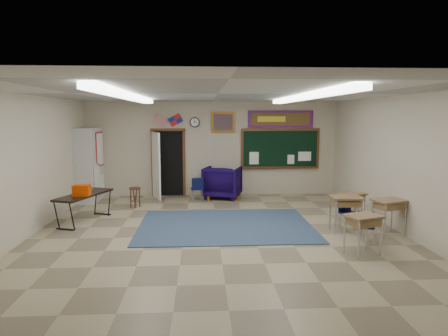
{
  "coord_description": "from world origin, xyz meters",
  "views": [
    {
      "loc": [
        -0.35,
        -8.26,
        2.55
      ],
      "look_at": [
        0.21,
        1.5,
        1.27
      ],
      "focal_mm": 32.0,
      "sensor_mm": 36.0,
      "label": 1
    }
  ],
  "objects": [
    {
      "name": "wall_clock",
      "position": [
        -0.55,
        4.47,
        2.35
      ],
      "size": [
        0.32,
        0.05,
        0.32
      ],
      "color": "black",
      "rests_on": "back_wall"
    },
    {
      "name": "bulletin_board",
      "position": [
        2.2,
        4.47,
        2.45
      ],
      "size": [
        2.1,
        0.05,
        0.55
      ],
      "color": "red",
      "rests_on": "back_wall"
    },
    {
      "name": "student_desk_back_left",
      "position": [
        2.61,
        -1.31,
        0.42
      ],
      "size": [
        0.75,
        0.66,
        0.75
      ],
      "rotation": [
        0.0,
        0.0,
        0.35
      ],
      "color": "brown",
      "rests_on": "floor"
    },
    {
      "name": "student_chair_desk_a",
      "position": [
        2.9,
        -0.72,
        0.35
      ],
      "size": [
        0.45,
        0.45,
        0.71
      ],
      "primitive_type": null,
      "rotation": [
        0.0,
        0.0,
        2.81
      ],
      "color": "black",
      "rests_on": "floor"
    },
    {
      "name": "left_wall",
      "position": [
        -4.0,
        0.0,
        1.5
      ],
      "size": [
        0.04,
        9.0,
        3.0
      ],
      "primitive_type": "cube",
      "color": "beige",
      "rests_on": "floor"
    },
    {
      "name": "back_wall",
      "position": [
        0.0,
        4.5,
        1.5
      ],
      "size": [
        8.0,
        0.04,
        3.0
      ],
      "primitive_type": "cube",
      "color": "beige",
      "rests_on": "floor"
    },
    {
      "name": "right_wall",
      "position": [
        4.0,
        0.0,
        1.5
      ],
      "size": [
        0.04,
        9.0,
        3.0
      ],
      "primitive_type": "cube",
      "color": "beige",
      "rests_on": "floor"
    },
    {
      "name": "doorway",
      "position": [
        -1.5,
        4.35,
        1.06
      ],
      "size": [
        1.1,
        0.89,
        2.16
      ],
      "color": "black",
      "rests_on": "back_wall"
    },
    {
      "name": "student_chair_desk_b",
      "position": [
        2.96,
        0.35,
        0.36
      ],
      "size": [
        0.44,
        0.44,
        0.71
      ],
      "primitive_type": null,
      "rotation": [
        0.0,
        0.0,
        0.26
      ],
      "color": "black",
      "rests_on": "floor"
    },
    {
      "name": "framed_art_print",
      "position": [
        0.35,
        4.47,
        2.35
      ],
      "size": [
        0.75,
        0.05,
        0.65
      ],
      "color": "#925B1C",
      "rests_on": "back_wall"
    },
    {
      "name": "student_desk_front_right",
      "position": [
        3.34,
        1.13,
        0.38
      ],
      "size": [
        0.67,
        0.57,
        0.69
      ],
      "rotation": [
        0.0,
        0.0,
        0.27
      ],
      "color": "brown",
      "rests_on": "floor"
    },
    {
      "name": "storage_cabinet",
      "position": [
        -3.71,
        3.85,
        1.1
      ],
      "size": [
        0.59,
        1.25,
        2.2
      ],
      "color": "beige",
      "rests_on": "floor"
    },
    {
      "name": "fluorescent_strips",
      "position": [
        0.0,
        0.0,
        2.94
      ],
      "size": [
        3.86,
        6.0,
        0.1
      ],
      "primitive_type": null,
      "color": "white",
      "rests_on": "ceiling"
    },
    {
      "name": "chalkboard",
      "position": [
        2.2,
        4.46,
        1.46
      ],
      "size": [
        2.55,
        0.14,
        1.3
      ],
      "color": "brown",
      "rests_on": "back_wall"
    },
    {
      "name": "wall_flags",
      "position": [
        -1.4,
        4.44,
        2.48
      ],
      "size": [
        1.16,
        0.06,
        0.7
      ],
      "primitive_type": null,
      "color": "red",
      "rests_on": "back_wall"
    },
    {
      "name": "student_desk_back_right",
      "position": [
        3.65,
        -0.15,
        0.44
      ],
      "size": [
        0.76,
        0.66,
        0.78
      ],
      "rotation": [
        0.0,
        0.0,
        0.29
      ],
      "color": "brown",
      "rests_on": "floor"
    },
    {
      "name": "area_rug",
      "position": [
        0.2,
        0.8,
        0.01
      ],
      "size": [
        4.0,
        3.0,
        0.02
      ],
      "primitive_type": "cube",
      "color": "#334661",
      "rests_on": "floor"
    },
    {
      "name": "ceiling",
      "position": [
        0.0,
        0.0,
        3.0
      ],
      "size": [
        8.0,
        9.0,
        0.04
      ],
      "primitive_type": "cube",
      "color": "silver",
      "rests_on": "back_wall"
    },
    {
      "name": "student_desk_front_left",
      "position": [
        2.81,
        0.12,
        0.45
      ],
      "size": [
        0.68,
        0.52,
        0.8
      ],
      "rotation": [
        0.0,
        0.0,
        -0.03
      ],
      "color": "brown",
      "rests_on": "floor"
    },
    {
      "name": "front_wall",
      "position": [
        0.0,
        -4.5,
        1.5
      ],
      "size": [
        8.0,
        0.04,
        3.0
      ],
      "primitive_type": "cube",
      "color": "beige",
      "rests_on": "floor"
    },
    {
      "name": "wingback_armchair",
      "position": [
        0.31,
        4.01,
        0.5
      ],
      "size": [
        1.33,
        1.36,
        0.99
      ],
      "primitive_type": "imported",
      "rotation": [
        0.0,
        0.0,
        2.84
      ],
      "color": "#100534",
      "rests_on": "floor"
    },
    {
      "name": "wooden_stool",
      "position": [
        -2.21,
        2.83,
        0.29
      ],
      "size": [
        0.32,
        0.32,
        0.56
      ],
      "color": "#4D2F17",
      "rests_on": "floor"
    },
    {
      "name": "folding_table",
      "position": [
        -3.17,
        1.33,
        0.38
      ],
      "size": [
        1.09,
        1.76,
        0.95
      ],
      "rotation": [
        0.0,
        0.0,
        -0.35
      ],
      "color": "black",
      "rests_on": "floor"
    },
    {
      "name": "floor",
      "position": [
        0.0,
        0.0,
        0.0
      ],
      "size": [
        9.0,
        9.0,
        0.0
      ],
      "primitive_type": "plane",
      "color": "tan",
      "rests_on": "ground"
    },
    {
      "name": "student_chair_reading",
      "position": [
        -0.49,
        3.54,
        0.37
      ],
      "size": [
        0.4,
        0.4,
        0.73
      ],
      "primitive_type": null,
      "rotation": [
        0.0,
        0.0,
        3.25
      ],
      "color": "black",
      "rests_on": "floor"
    }
  ]
}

